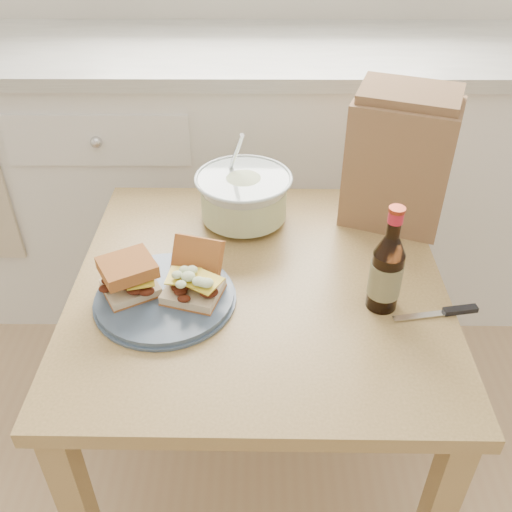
{
  "coord_description": "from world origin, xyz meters",
  "views": [
    {
      "loc": [
        -0.02,
        -0.15,
        1.48
      ],
      "look_at": [
        -0.03,
        0.81,
        0.76
      ],
      "focal_mm": 40.0,
      "sensor_mm": 36.0,
      "label": 1
    }
  ],
  "objects_px": {
    "dining_table": "(259,314)",
    "paper_bag": "(399,164)",
    "plate": "(165,297)",
    "beer_bottle": "(386,271)",
    "coleslaw_bowl": "(244,199)"
  },
  "relations": [
    {
      "from": "beer_bottle",
      "to": "plate",
      "type": "bearing_deg",
      "value": -160.74
    },
    {
      "from": "plate",
      "to": "paper_bag",
      "type": "xyz_separation_m",
      "value": [
        0.54,
        0.32,
        0.15
      ]
    },
    {
      "from": "plate",
      "to": "paper_bag",
      "type": "distance_m",
      "value": 0.64
    },
    {
      "from": "dining_table",
      "to": "paper_bag",
      "type": "distance_m",
      "value": 0.5
    },
    {
      "from": "plate",
      "to": "beer_bottle",
      "type": "height_order",
      "value": "beer_bottle"
    },
    {
      "from": "dining_table",
      "to": "plate",
      "type": "relative_size",
      "value": 2.82
    },
    {
      "from": "beer_bottle",
      "to": "paper_bag",
      "type": "bearing_deg",
      "value": 97.14
    },
    {
      "from": "plate",
      "to": "paper_bag",
      "type": "height_order",
      "value": "paper_bag"
    },
    {
      "from": "dining_table",
      "to": "plate",
      "type": "height_order",
      "value": "plate"
    },
    {
      "from": "dining_table",
      "to": "paper_bag",
      "type": "bearing_deg",
      "value": 37.8
    },
    {
      "from": "plate",
      "to": "paper_bag",
      "type": "relative_size",
      "value": 0.93
    },
    {
      "from": "coleslaw_bowl",
      "to": "paper_bag",
      "type": "relative_size",
      "value": 0.77
    },
    {
      "from": "dining_table",
      "to": "plate",
      "type": "distance_m",
      "value": 0.24
    },
    {
      "from": "plate",
      "to": "coleslaw_bowl",
      "type": "relative_size",
      "value": 1.21
    },
    {
      "from": "coleslaw_bowl",
      "to": "beer_bottle",
      "type": "height_order",
      "value": "same"
    }
  ]
}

